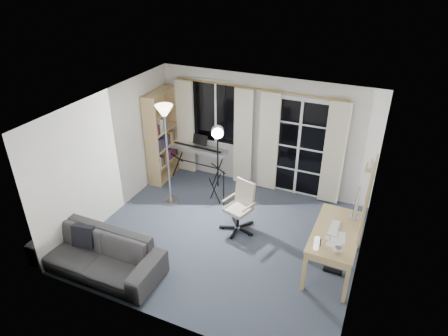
{
  "coord_description": "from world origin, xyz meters",
  "views": [
    {
      "loc": [
        2.28,
        -5.15,
        4.48
      ],
      "look_at": [
        -0.16,
        0.35,
        1.19
      ],
      "focal_mm": 32.0,
      "sensor_mm": 36.0,
      "label": 1
    }
  ],
  "objects_px": {
    "studio_light": "(218,141)",
    "sofa": "(95,248)",
    "torchiere_lamp": "(165,126)",
    "monitor": "(357,204)",
    "keyboard_piano": "(198,149)",
    "bookshelf": "(160,138)",
    "office_chair": "(242,201)",
    "desk": "(336,236)",
    "mug": "(338,249)"
  },
  "relations": [
    {
      "from": "studio_light",
      "to": "sofa",
      "type": "xyz_separation_m",
      "value": [
        -0.97,
        -2.47,
        -0.96
      ]
    },
    {
      "from": "torchiere_lamp",
      "to": "monitor",
      "type": "xyz_separation_m",
      "value": [
        3.51,
        -0.14,
        -0.65
      ]
    },
    {
      "from": "torchiere_lamp",
      "to": "keyboard_piano",
      "type": "relative_size",
      "value": 1.58
    },
    {
      "from": "bookshelf",
      "to": "monitor",
      "type": "height_order",
      "value": "bookshelf"
    },
    {
      "from": "monitor",
      "to": "office_chair",
      "type": "bearing_deg",
      "value": -178.6
    },
    {
      "from": "desk",
      "to": "sofa",
      "type": "distance_m",
      "value": 3.72
    },
    {
      "from": "torchiere_lamp",
      "to": "mug",
      "type": "bearing_deg",
      "value": -17.71
    },
    {
      "from": "mug",
      "to": "monitor",
      "type": "bearing_deg",
      "value": 84.2
    },
    {
      "from": "bookshelf",
      "to": "office_chair",
      "type": "xyz_separation_m",
      "value": [
        2.29,
        -1.02,
        -0.39
      ]
    },
    {
      "from": "studio_light",
      "to": "mug",
      "type": "distance_m",
      "value": 2.95
    },
    {
      "from": "keyboard_piano",
      "to": "mug",
      "type": "distance_m",
      "value": 4.01
    },
    {
      "from": "desk",
      "to": "monitor",
      "type": "bearing_deg",
      "value": 66.85
    },
    {
      "from": "keyboard_piano",
      "to": "office_chair",
      "type": "height_order",
      "value": "keyboard_piano"
    },
    {
      "from": "bookshelf",
      "to": "mug",
      "type": "bearing_deg",
      "value": -28.02
    },
    {
      "from": "keyboard_piano",
      "to": "office_chair",
      "type": "distance_m",
      "value": 2.01
    },
    {
      "from": "office_chair",
      "to": "sofa",
      "type": "height_order",
      "value": "office_chair"
    },
    {
      "from": "torchiere_lamp",
      "to": "studio_light",
      "type": "bearing_deg",
      "value": 20.91
    },
    {
      "from": "torchiere_lamp",
      "to": "desk",
      "type": "distance_m",
      "value": 3.51
    },
    {
      "from": "bookshelf",
      "to": "office_chair",
      "type": "height_order",
      "value": "bookshelf"
    },
    {
      "from": "monitor",
      "to": "mug",
      "type": "relative_size",
      "value": 4.39
    },
    {
      "from": "office_chair",
      "to": "desk",
      "type": "height_order",
      "value": "office_chair"
    },
    {
      "from": "bookshelf",
      "to": "office_chair",
      "type": "distance_m",
      "value": 2.54
    },
    {
      "from": "mug",
      "to": "studio_light",
      "type": "bearing_deg",
      "value": 150.42
    },
    {
      "from": "bookshelf",
      "to": "monitor",
      "type": "xyz_separation_m",
      "value": [
        4.2,
        -0.98,
        0.06
      ]
    },
    {
      "from": "keyboard_piano",
      "to": "sofa",
      "type": "height_order",
      "value": "keyboard_piano"
    },
    {
      "from": "bookshelf",
      "to": "keyboard_piano",
      "type": "height_order",
      "value": "bookshelf"
    },
    {
      "from": "bookshelf",
      "to": "torchiere_lamp",
      "type": "xyz_separation_m",
      "value": [
        0.7,
        -0.85,
        0.72
      ]
    },
    {
      "from": "keyboard_piano",
      "to": "desk",
      "type": "relative_size",
      "value": 0.96
    },
    {
      "from": "bookshelf",
      "to": "sofa",
      "type": "bearing_deg",
      "value": -80.97
    },
    {
      "from": "keyboard_piano",
      "to": "studio_light",
      "type": "relative_size",
      "value": 0.76
    },
    {
      "from": "bookshelf",
      "to": "studio_light",
      "type": "distance_m",
      "value": 1.72
    },
    {
      "from": "keyboard_piano",
      "to": "bookshelf",
      "type": "bearing_deg",
      "value": -157.25
    },
    {
      "from": "desk",
      "to": "monitor",
      "type": "height_order",
      "value": "monitor"
    },
    {
      "from": "office_chair",
      "to": "bookshelf",
      "type": "bearing_deg",
      "value": 172.66
    },
    {
      "from": "bookshelf",
      "to": "desk",
      "type": "distance_m",
      "value": 4.26
    },
    {
      "from": "keyboard_piano",
      "to": "studio_light",
      "type": "distance_m",
      "value": 1.32
    },
    {
      "from": "desk",
      "to": "torchiere_lamp",
      "type": "bearing_deg",
      "value": 170.36
    },
    {
      "from": "bookshelf",
      "to": "office_chair",
      "type": "bearing_deg",
      "value": -26.68
    },
    {
      "from": "keyboard_piano",
      "to": "office_chair",
      "type": "relative_size",
      "value": 1.39
    },
    {
      "from": "mug",
      "to": "office_chair",
      "type": "bearing_deg",
      "value": 153.11
    },
    {
      "from": "bookshelf",
      "to": "torchiere_lamp",
      "type": "height_order",
      "value": "torchiere_lamp"
    },
    {
      "from": "sofa",
      "to": "keyboard_piano",
      "type": "bearing_deg",
      "value": 87.28
    },
    {
      "from": "torchiere_lamp",
      "to": "office_chair",
      "type": "xyz_separation_m",
      "value": [
        1.6,
        -0.17,
        -1.11
      ]
    },
    {
      "from": "monitor",
      "to": "sofa",
      "type": "distance_m",
      "value": 4.14
    },
    {
      "from": "bookshelf",
      "to": "desk",
      "type": "xyz_separation_m",
      "value": [
        4.0,
        -1.43,
        -0.3
      ]
    },
    {
      "from": "torchiere_lamp",
      "to": "desk",
      "type": "xyz_separation_m",
      "value": [
        3.31,
        -0.59,
        -1.02
      ]
    },
    {
      "from": "torchiere_lamp",
      "to": "office_chair",
      "type": "relative_size",
      "value": 2.19
    },
    {
      "from": "keyboard_piano",
      "to": "office_chair",
      "type": "bearing_deg",
      "value": -37.12
    },
    {
      "from": "torchiere_lamp",
      "to": "office_chair",
      "type": "distance_m",
      "value": 1.95
    },
    {
      "from": "keyboard_piano",
      "to": "mug",
      "type": "relative_size",
      "value": 10.92
    }
  ]
}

